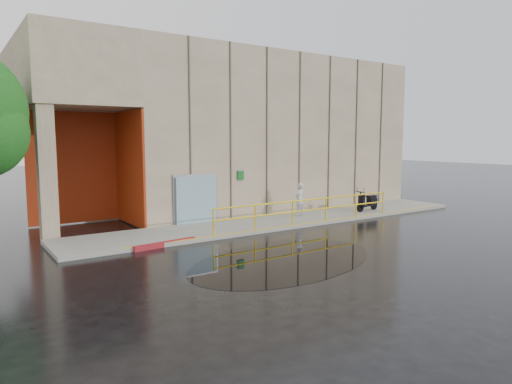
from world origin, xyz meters
The scene contains 8 objects.
ground centered at (0.00, 0.00, 0.00)m, with size 120.00×120.00×0.00m, color black.
sidewalk centered at (4.00, 4.50, 0.07)m, with size 20.00×3.00×0.15m, color gray.
building centered at (5.10, 10.98, 4.21)m, with size 20.00×10.17×8.00m.
guardrail centered at (4.25, 3.15, 0.68)m, with size 9.56×0.06×1.03m.
person centered at (5.00, 4.72, 0.94)m, with size 0.57×0.38×1.57m, color #BCBDC2.
scooter centered at (8.82, 3.98, 0.86)m, with size 1.62×0.68×1.23m.
red_curb centered at (-2.44, 3.10, 0.09)m, with size 2.40×0.18×0.18m, color maroon.
puddle centered at (-0.09, -0.65, 0.00)m, with size 7.00×4.31×0.01m, color black.
Camera 1 is at (-8.67, -11.61, 3.74)m, focal length 32.00 mm.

